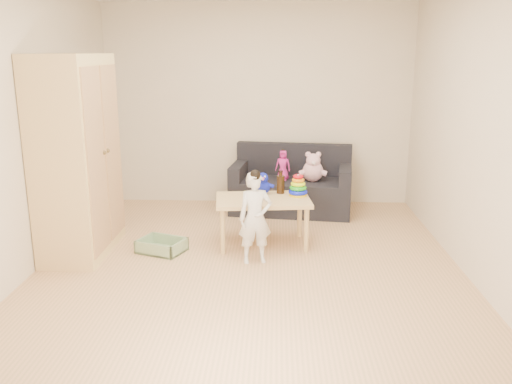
{
  "coord_description": "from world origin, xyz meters",
  "views": [
    {
      "loc": [
        0.25,
        -4.9,
        1.99
      ],
      "look_at": [
        0.05,
        0.25,
        0.65
      ],
      "focal_mm": 38.0,
      "sensor_mm": 36.0,
      "label": 1
    }
  ],
  "objects_px": {
    "toddler": "(255,219)",
    "sofa": "(291,195)",
    "wardrobe": "(77,157)",
    "play_table": "(263,222)"
  },
  "relations": [
    {
      "from": "sofa",
      "to": "toddler",
      "type": "xyz_separation_m",
      "value": [
        -0.39,
        -1.74,
        0.22
      ]
    },
    {
      "from": "wardrobe",
      "to": "sofa",
      "type": "height_order",
      "value": "wardrobe"
    },
    {
      "from": "wardrobe",
      "to": "toddler",
      "type": "xyz_separation_m",
      "value": [
        1.77,
        -0.22,
        -0.55
      ]
    },
    {
      "from": "wardrobe",
      "to": "toddler",
      "type": "height_order",
      "value": "wardrobe"
    },
    {
      "from": "wardrobe",
      "to": "play_table",
      "type": "bearing_deg",
      "value": 8.16
    },
    {
      "from": "toddler",
      "to": "sofa",
      "type": "bearing_deg",
      "value": 65.63
    },
    {
      "from": "wardrobe",
      "to": "play_table",
      "type": "xyz_separation_m",
      "value": [
        1.83,
        0.26,
        -0.73
      ]
    },
    {
      "from": "toddler",
      "to": "wardrobe",
      "type": "bearing_deg",
      "value": 161.0
    },
    {
      "from": "wardrobe",
      "to": "play_table",
      "type": "relative_size",
      "value": 2.03
    },
    {
      "from": "wardrobe",
      "to": "toddler",
      "type": "bearing_deg",
      "value": -7.21
    }
  ]
}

